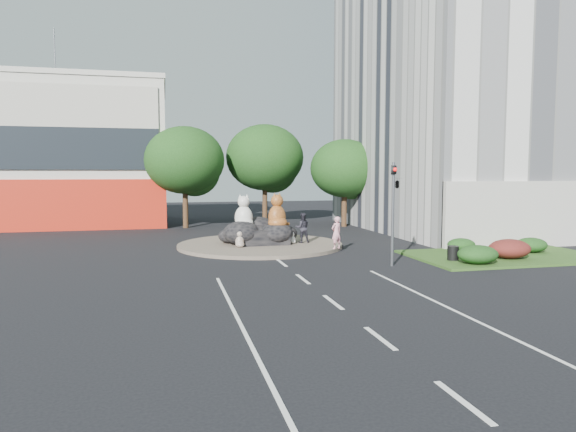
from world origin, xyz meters
The scene contains 23 objects.
ground centered at (0.00, 0.00, 0.00)m, with size 120.00×120.00×0.00m, color black.
roundabout_island centered at (0.00, 10.00, 0.10)m, with size 10.00×10.00×0.20m, color brown.
rock_plinth centered at (0.00, 10.00, 0.65)m, with size 3.20×2.60×0.90m, color black, non-canonical shape.
shophouse_block centered at (-18.00, 27.91, 6.18)m, with size 25.20×12.30×17.40m.
office_tower centered at (20.00, 16.00, 17.50)m, with size 20.00×20.00×35.00m, color silver.
grass_verge centered at (12.00, 3.00, 0.06)m, with size 10.00×6.00×0.12m, color #264617.
tree_left centered at (-3.93, 22.06, 5.25)m, with size 6.46×6.46×8.27m.
tree_mid centered at (3.07, 24.06, 5.56)m, with size 6.84×6.84×8.76m.
tree_right centered at (9.07, 20.06, 4.63)m, with size 5.70×5.70×7.30m.
hedge_near_green centered at (9.00, 1.00, 0.57)m, with size 2.00×1.60×0.90m, color black.
hedge_red centered at (11.50, 2.00, 0.61)m, with size 2.20×1.76×0.99m, color #471612.
hedge_mid_green centered at (14.00, 3.50, 0.53)m, with size 1.80×1.44×0.81m, color black.
hedge_back_green centered at (10.50, 4.80, 0.48)m, with size 1.60×1.28×0.72m, color black.
traffic_light centered at (5.10, 2.00, 3.62)m, with size 0.44×1.24×5.00m.
street_lamp centered at (12.82, 8.00, 4.55)m, with size 2.34×0.22×8.06m.
cat_white centered at (-1.00, 10.05, 2.16)m, with size 1.27×1.10×2.12m, color beige, non-canonical shape.
cat_tabby centered at (0.95, 9.50, 2.20)m, with size 1.32×1.15×2.21m, color #AD5424, non-canonical shape.
kitten_calico centered at (-1.45, 8.63, 0.69)m, with size 0.59×0.51×0.98m, color silver, non-canonical shape.
kitten_white centered at (1.89, 9.42, 0.56)m, with size 0.43×0.37×0.72m, color silver, non-canonical shape.
pedestrian_pink centered at (3.81, 6.81, 1.11)m, with size 0.67×0.44×1.82m, color pink.
pedestrian_dark centered at (2.59, 9.67, 1.12)m, with size 0.90×0.70×1.85m, color black.
parked_car centered at (-15.56, 22.81, 0.70)m, with size 1.49×4.27×1.41m, color #95989C.
litter_bin centered at (8.40, 2.19, 0.48)m, with size 0.56×0.56×0.72m, color black.
Camera 1 is at (-5.60, -20.63, 4.47)m, focal length 32.00 mm.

